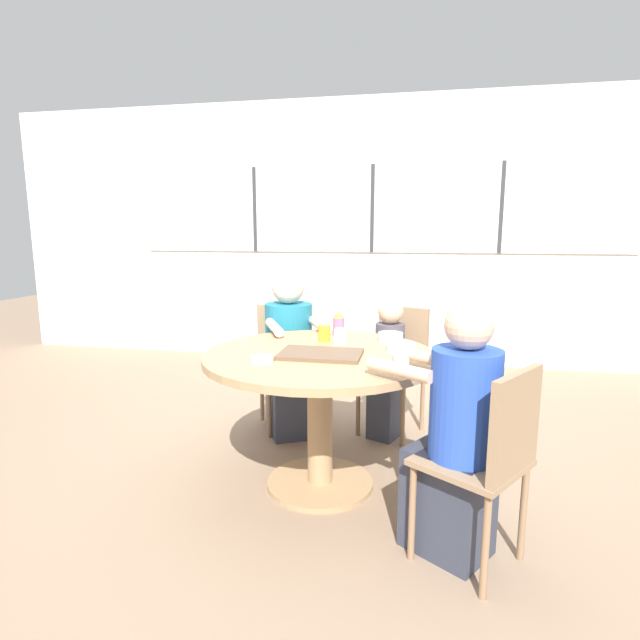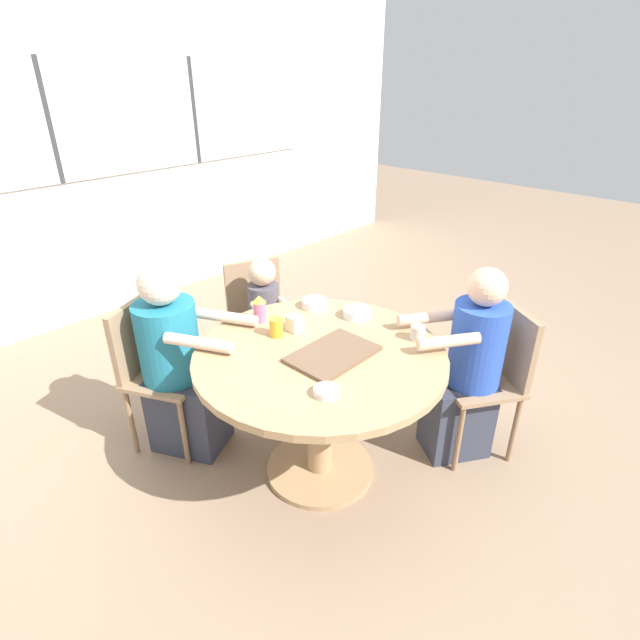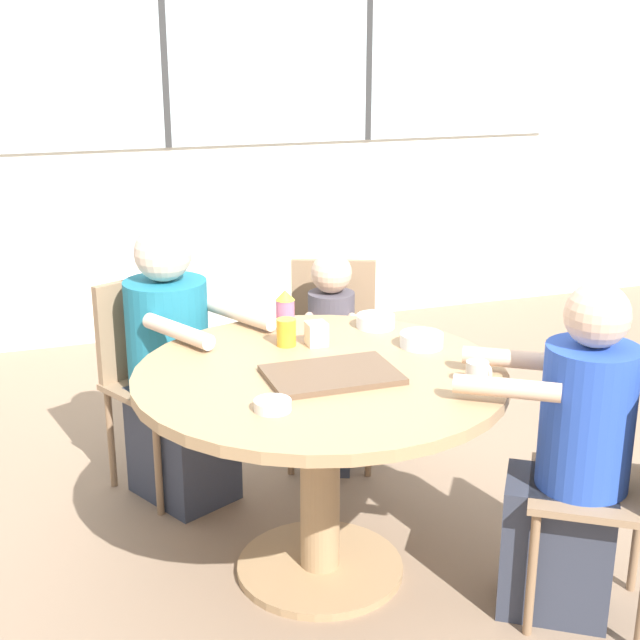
% 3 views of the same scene
% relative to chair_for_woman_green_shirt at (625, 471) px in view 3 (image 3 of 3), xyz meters
% --- Properties ---
extents(ground_plane, '(16.00, 16.00, 0.00)m').
position_rel_chair_for_woman_green_shirt_xyz_m(ground_plane, '(-0.83, 0.56, -0.54)').
color(ground_plane, '#8C725B').
extents(wall_back_with_windows, '(8.40, 0.08, 2.80)m').
position_rel_chair_for_woman_green_shirt_xyz_m(wall_back_with_windows, '(-0.83, 3.42, 0.88)').
color(wall_back_with_windows, white).
rests_on(wall_back_with_windows, ground_plane).
extents(dining_table, '(1.26, 1.26, 0.78)m').
position_rel_chair_for_woman_green_shirt_xyz_m(dining_table, '(-0.83, 0.56, 0.07)').
color(dining_table, tan).
rests_on(dining_table, ground_plane).
extents(chair_for_woman_green_shirt, '(0.56, 0.56, 0.89)m').
position_rel_chair_for_woman_green_shirt_xyz_m(chair_for_woman_green_shirt, '(0.00, 0.00, 0.00)').
color(chair_for_woman_green_shirt, '#937556').
rests_on(chair_for_woman_green_shirt, ground_plane).
extents(chair_for_man_blue_shirt, '(0.54, 0.54, 0.89)m').
position_rel_chair_for_woman_green_shirt_xyz_m(chair_for_man_blue_shirt, '(-1.27, 1.46, 0.00)').
color(chair_for_man_blue_shirt, '#937556').
rests_on(chair_for_man_blue_shirt, ground_plane).
extents(chair_for_toddler, '(0.52, 0.52, 0.89)m').
position_rel_chair_for_woman_green_shirt_xyz_m(chair_for_toddler, '(-0.45, 1.49, 0.00)').
color(chair_for_toddler, '#937556').
rests_on(chair_for_toddler, ground_plane).
extents(person_woman_green_shirt, '(0.60, 0.54, 1.14)m').
position_rel_chair_for_woman_green_shirt_xyz_m(person_woman_green_shirt, '(-0.14, 0.09, -0.01)').
color(person_woman_green_shirt, '#333847').
rests_on(person_woman_green_shirt, ground_plane).
extents(person_man_blue_shirt, '(0.56, 0.68, 1.15)m').
position_rel_chair_for_woman_green_shirt_xyz_m(person_man_blue_shirt, '(-1.20, 1.31, -0.02)').
color(person_man_blue_shirt, '#333847').
rests_on(person_man_blue_shirt, ground_plane).
extents(person_toddler, '(0.32, 0.41, 0.97)m').
position_rel_chair_for_woman_green_shirt_xyz_m(person_toddler, '(-0.51, 1.34, -0.07)').
color(person_toddler, '#333847').
rests_on(person_toddler, ground_plane).
extents(food_tray_dark, '(0.43, 0.29, 0.02)m').
position_rel_chair_for_woman_green_shirt_xyz_m(food_tray_dark, '(-0.81, 0.49, 0.25)').
color(food_tray_dark, brown).
rests_on(food_tray_dark, dining_table).
extents(coffee_mug, '(0.08, 0.07, 0.08)m').
position_rel_chair_for_woman_green_shirt_xyz_m(coffee_mug, '(-0.39, 0.28, 0.28)').
color(coffee_mug, beige).
rests_on(coffee_mug, dining_table).
extents(sippy_cup, '(0.07, 0.07, 0.15)m').
position_rel_chair_for_woman_green_shirt_xyz_m(sippy_cup, '(-0.81, 1.04, 0.32)').
color(sippy_cup, '#CC668C').
rests_on(sippy_cup, dining_table).
extents(juice_glass, '(0.07, 0.07, 0.10)m').
position_rel_chair_for_woman_green_shirt_xyz_m(juice_glass, '(-0.86, 0.84, 0.29)').
color(juice_glass, gold).
rests_on(juice_glass, dining_table).
extents(milk_carton_small, '(0.07, 0.07, 0.09)m').
position_rel_chair_for_woman_green_shirt_xyz_m(milk_carton_small, '(-0.76, 0.81, 0.28)').
color(milk_carton_small, silver).
rests_on(milk_carton_small, dining_table).
extents(bowl_white_shallow, '(0.11, 0.11, 0.03)m').
position_rel_chair_for_woman_green_shirt_xyz_m(bowl_white_shallow, '(-1.07, 0.30, 0.26)').
color(bowl_white_shallow, silver).
rests_on(bowl_white_shallow, dining_table).
extents(bowl_cereal, '(0.16, 0.16, 0.05)m').
position_rel_chair_for_woman_green_shirt_xyz_m(bowl_cereal, '(-0.40, 0.67, 0.26)').
color(bowl_cereal, silver).
rests_on(bowl_cereal, dining_table).
extents(bowl_fruit, '(0.15, 0.15, 0.05)m').
position_rel_chair_for_woman_green_shirt_xyz_m(bowl_fruit, '(-0.47, 0.94, 0.26)').
color(bowl_fruit, silver).
rests_on(bowl_fruit, dining_table).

